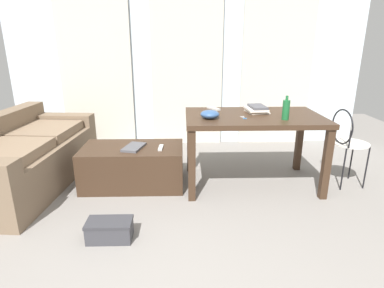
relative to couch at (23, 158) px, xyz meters
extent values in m
plane|color=gray|center=(1.78, -0.45, -0.31)|extent=(7.72, 7.72, 0.00)
cube|color=silver|center=(1.78, 1.55, 1.01)|extent=(5.12, 0.10, 2.65)
cube|color=beige|center=(0.47, 1.47, 0.90)|extent=(1.02, 0.03, 2.42)
cube|color=beige|center=(1.78, 1.47, 0.90)|extent=(1.02, 0.03, 2.42)
cube|color=beige|center=(3.09, 1.47, 0.90)|extent=(1.02, 0.03, 2.42)
cube|color=brown|center=(0.03, 0.00, -0.08)|extent=(1.04, 1.94, 0.46)
cube|color=brown|center=(0.11, 0.83, 0.22)|extent=(0.89, 0.28, 0.14)
cube|color=#7D664F|center=(0.11, 0.36, 0.20)|extent=(0.69, 0.75, 0.10)
cube|color=#7D664F|center=(0.05, -0.37, 0.20)|extent=(0.69, 0.75, 0.10)
cube|color=#382619|center=(1.17, -0.03, -0.09)|extent=(1.07, 0.59, 0.43)
cube|color=#382619|center=(2.45, -0.02, 0.43)|extent=(1.41, 0.86, 0.05)
cube|color=#382619|center=(1.80, -0.40, 0.05)|extent=(0.07, 0.07, 0.72)
cube|color=#382619|center=(3.10, -0.40, 0.05)|extent=(0.07, 0.07, 0.72)
cube|color=#382619|center=(1.80, 0.36, 0.05)|extent=(0.07, 0.07, 0.72)
cube|color=#382619|center=(3.10, 0.36, 0.05)|extent=(0.07, 0.07, 0.72)
cylinder|color=silver|center=(3.49, -0.08, 0.16)|extent=(0.37, 0.37, 0.02)
cylinder|color=black|center=(3.63, -0.20, -0.08)|extent=(0.02, 0.02, 0.46)
cylinder|color=black|center=(3.61, 0.06, -0.08)|extent=(0.02, 0.02, 0.46)
cylinder|color=black|center=(3.38, -0.22, -0.08)|extent=(0.02, 0.02, 0.46)
cylinder|color=black|center=(3.35, 0.03, -0.08)|extent=(0.02, 0.02, 0.46)
torus|color=black|center=(3.36, -0.09, 0.35)|extent=(0.05, 0.37, 0.37)
cylinder|color=black|center=(3.38, -0.25, 0.26)|extent=(0.02, 0.02, 0.18)
cylinder|color=black|center=(3.35, 0.06, 0.26)|extent=(0.02, 0.02, 0.18)
cylinder|color=#195B2D|center=(2.71, -0.23, 0.55)|extent=(0.07, 0.07, 0.19)
cylinder|color=#195B2D|center=(2.71, -0.23, 0.67)|extent=(0.03, 0.03, 0.04)
ellipsoid|color=#2D4C7A|center=(1.98, -0.16, 0.50)|extent=(0.19, 0.19, 0.08)
cube|color=silver|center=(2.51, 0.11, 0.47)|extent=(0.25, 0.26, 0.01)
cube|color=silver|center=(2.50, 0.11, 0.48)|extent=(0.16, 0.22, 0.02)
cube|color=silver|center=(2.50, 0.10, 0.50)|extent=(0.23, 0.28, 0.02)
cube|color=#4C4C51|center=(2.52, 0.10, 0.52)|extent=(0.18, 0.27, 0.03)
cube|color=#B7B7B2|center=(2.06, 0.28, 0.47)|extent=(0.15, 0.18, 0.02)
cube|color=#9EA0A5|center=(2.31, -0.13, 0.46)|extent=(0.04, 0.08, 0.00)
torus|color=#3372B2|center=(2.33, -0.19, 0.46)|extent=(0.03, 0.03, 0.00)
cube|color=#9EA0A5|center=(2.33, -0.13, 0.46)|extent=(0.02, 0.08, 0.00)
torus|color=#3372B2|center=(2.32, -0.19, 0.46)|extent=(0.03, 0.03, 0.00)
cube|color=#B7B7B2|center=(1.48, -0.08, 0.13)|extent=(0.05, 0.17, 0.02)
cube|color=#4C4C51|center=(1.20, -0.07, 0.13)|extent=(0.24, 0.33, 0.02)
cube|color=#38383D|center=(1.13, -1.04, -0.24)|extent=(0.35, 0.19, 0.14)
cube|color=#313135|center=(1.13, -1.04, -0.16)|extent=(0.36, 0.20, 0.02)
camera|label=1|loc=(1.72, -3.23, 1.19)|focal=29.69mm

